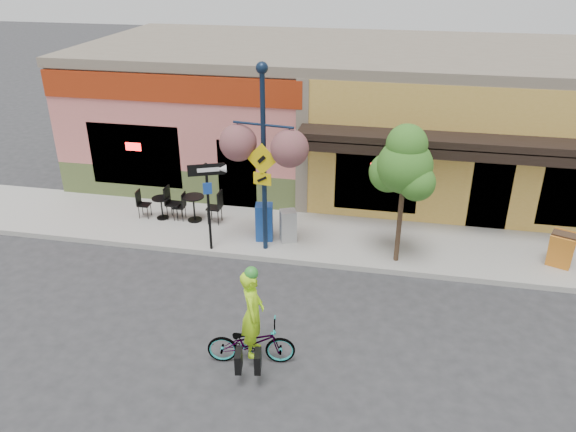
{
  "coord_description": "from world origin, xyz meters",
  "views": [
    {
      "loc": [
        1.65,
        -11.91,
        7.54
      ],
      "look_at": [
        -0.83,
        0.5,
        1.4
      ],
      "focal_mm": 35.0,
      "sensor_mm": 36.0,
      "label": 1
    }
  ],
  "objects_px": {
    "building": "(350,111)",
    "bicycle": "(251,343)",
    "one_way_sign": "(209,207)",
    "newspaper_box_blue": "(264,222)",
    "lamp_post": "(264,161)",
    "cyclist_rider": "(253,324)",
    "newspaper_box_grey": "(288,226)",
    "street_tree": "(402,195)"
  },
  "relations": [
    {
      "from": "building",
      "to": "cyclist_rider",
      "type": "bearing_deg",
      "value": -93.98
    },
    {
      "from": "bicycle",
      "to": "newspaper_box_grey",
      "type": "bearing_deg",
      "value": -7.47
    },
    {
      "from": "one_way_sign",
      "to": "street_tree",
      "type": "distance_m",
      "value": 4.95
    },
    {
      "from": "building",
      "to": "newspaper_box_grey",
      "type": "relative_size",
      "value": 20.22
    },
    {
      "from": "bicycle",
      "to": "street_tree",
      "type": "height_order",
      "value": "street_tree"
    },
    {
      "from": "cyclist_rider",
      "to": "one_way_sign",
      "type": "bearing_deg",
      "value": 18.78
    },
    {
      "from": "bicycle",
      "to": "street_tree",
      "type": "distance_m",
      "value": 5.38
    },
    {
      "from": "bicycle",
      "to": "newspaper_box_blue",
      "type": "relative_size",
      "value": 1.69
    },
    {
      "from": "building",
      "to": "bicycle",
      "type": "relative_size",
      "value": 10.44
    },
    {
      "from": "bicycle",
      "to": "newspaper_box_grey",
      "type": "xyz_separation_m",
      "value": [
        -0.23,
        4.88,
        0.14
      ]
    },
    {
      "from": "bicycle",
      "to": "newspaper_box_grey",
      "type": "distance_m",
      "value": 4.89
    },
    {
      "from": "lamp_post",
      "to": "one_way_sign",
      "type": "xyz_separation_m",
      "value": [
        -1.42,
        -0.32,
        -1.25
      ]
    },
    {
      "from": "cyclist_rider",
      "to": "street_tree",
      "type": "relative_size",
      "value": 0.5
    },
    {
      "from": "building",
      "to": "cyclist_rider",
      "type": "relative_size",
      "value": 9.91
    },
    {
      "from": "cyclist_rider",
      "to": "one_way_sign",
      "type": "height_order",
      "value": "one_way_sign"
    },
    {
      "from": "newspaper_box_grey",
      "to": "street_tree",
      "type": "distance_m",
      "value": 3.3
    },
    {
      "from": "bicycle",
      "to": "street_tree",
      "type": "relative_size",
      "value": 0.47
    },
    {
      "from": "bicycle",
      "to": "newspaper_box_blue",
      "type": "distance_m",
      "value": 4.94
    },
    {
      "from": "bicycle",
      "to": "one_way_sign",
      "type": "height_order",
      "value": "one_way_sign"
    },
    {
      "from": "bicycle",
      "to": "one_way_sign",
      "type": "distance_m",
      "value": 4.65
    },
    {
      "from": "building",
      "to": "one_way_sign",
      "type": "height_order",
      "value": "building"
    },
    {
      "from": "cyclist_rider",
      "to": "newspaper_box_grey",
      "type": "relative_size",
      "value": 2.04
    },
    {
      "from": "newspaper_box_grey",
      "to": "street_tree",
      "type": "xyz_separation_m",
      "value": [
        2.96,
        -0.5,
        1.39
      ]
    },
    {
      "from": "newspaper_box_blue",
      "to": "street_tree",
      "type": "bearing_deg",
      "value": -17.67
    },
    {
      "from": "one_way_sign",
      "to": "newspaper_box_blue",
      "type": "xyz_separation_m",
      "value": [
        1.27,
        0.84,
        -0.71
      ]
    },
    {
      "from": "lamp_post",
      "to": "street_tree",
      "type": "relative_size",
      "value": 1.35
    },
    {
      "from": "bicycle",
      "to": "newspaper_box_blue",
      "type": "bearing_deg",
      "value": 0.3
    },
    {
      "from": "cyclist_rider",
      "to": "newspaper_box_grey",
      "type": "xyz_separation_m",
      "value": [
        -0.28,
        4.88,
        -0.32
      ]
    },
    {
      "from": "building",
      "to": "lamp_post",
      "type": "bearing_deg",
      "value": -103.36
    },
    {
      "from": "building",
      "to": "newspaper_box_blue",
      "type": "height_order",
      "value": "building"
    },
    {
      "from": "street_tree",
      "to": "cyclist_rider",
      "type": "bearing_deg",
      "value": -121.44
    },
    {
      "from": "cyclist_rider",
      "to": "newspaper_box_grey",
      "type": "bearing_deg",
      "value": -6.88
    },
    {
      "from": "lamp_post",
      "to": "one_way_sign",
      "type": "relative_size",
      "value": 2.02
    },
    {
      "from": "one_way_sign",
      "to": "newspaper_box_blue",
      "type": "relative_size",
      "value": 2.37
    },
    {
      "from": "lamp_post",
      "to": "newspaper_box_grey",
      "type": "xyz_separation_m",
      "value": [
        0.51,
        0.54,
        -2.03
      ]
    },
    {
      "from": "bicycle",
      "to": "one_way_sign",
      "type": "relative_size",
      "value": 0.71
    },
    {
      "from": "cyclist_rider",
      "to": "lamp_post",
      "type": "relative_size",
      "value": 0.37
    },
    {
      "from": "bicycle",
      "to": "lamp_post",
      "type": "distance_m",
      "value": 4.9
    },
    {
      "from": "building",
      "to": "one_way_sign",
      "type": "distance_m",
      "value": 7.52
    },
    {
      "from": "building",
      "to": "newspaper_box_blue",
      "type": "bearing_deg",
      "value": -105.81
    },
    {
      "from": "newspaper_box_grey",
      "to": "building",
      "type": "bearing_deg",
      "value": 58.47
    },
    {
      "from": "cyclist_rider",
      "to": "one_way_sign",
      "type": "relative_size",
      "value": 0.75
    }
  ]
}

